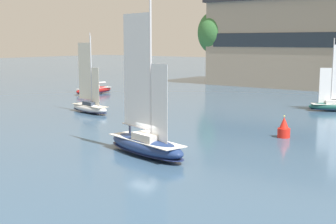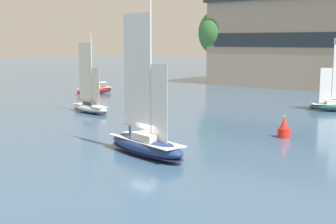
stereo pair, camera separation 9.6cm
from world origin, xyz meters
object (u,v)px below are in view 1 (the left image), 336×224
object	(u,v)px
sailboat_moored_outer_mooring	(335,105)
channel_buoy	(284,129)
sailboat_moored_mid_channel	(94,90)
tree_shore_left	(215,33)
sailboat_main	(146,143)
sailboat_moored_far_slip	(90,106)

from	to	relation	value
sailboat_moored_outer_mooring	channel_buoy	xyz separation A→B (m)	(1.33, -20.07, 0.05)
sailboat_moored_mid_channel	tree_shore_left	bearing A→B (deg)	77.46
sailboat_main	channel_buoy	size ratio (longest dim) A/B	5.77
tree_shore_left	sailboat_moored_far_slip	world-z (taller)	tree_shore_left
sailboat_moored_mid_channel	sailboat_moored_outer_mooring	xyz separation A→B (m)	(39.62, 4.47, 0.09)
tree_shore_left	sailboat_moored_mid_channel	bearing A→B (deg)	-102.54
tree_shore_left	sailboat_moored_mid_channel	size ratio (longest dim) A/B	1.47
tree_shore_left	channel_buoy	bearing A→B (deg)	-52.70
sailboat_moored_outer_mooring	channel_buoy	bearing A→B (deg)	-86.22
tree_shore_left	sailboat_main	world-z (taller)	tree_shore_left
sailboat_moored_mid_channel	sailboat_moored_far_slip	world-z (taller)	sailboat_moored_mid_channel
sailboat_main	channel_buoy	bearing A→B (deg)	64.45
sailboat_moored_far_slip	channel_buoy	bearing A→B (deg)	-0.25
tree_shore_left	channel_buoy	size ratio (longest dim) A/B	7.21
sailboat_moored_far_slip	channel_buoy	distance (m)	26.04
sailboat_moored_mid_channel	channel_buoy	distance (m)	43.82
tree_shore_left	sailboat_moored_far_slip	xyz separation A→B (m)	(8.34, -45.01, -9.95)
sailboat_moored_outer_mooring	sailboat_moored_mid_channel	bearing A→B (deg)	-173.56
sailboat_moored_mid_channel	channel_buoy	size ratio (longest dim) A/B	4.89
sailboat_main	sailboat_moored_mid_channel	size ratio (longest dim) A/B	1.18
sailboat_moored_outer_mooring	tree_shore_left	bearing A→B (deg)	142.84
sailboat_moored_mid_channel	channel_buoy	bearing A→B (deg)	-20.86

